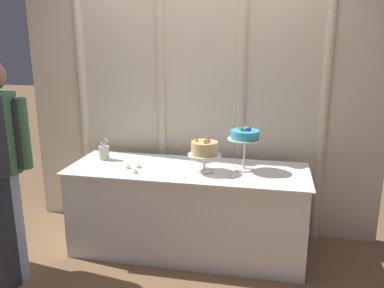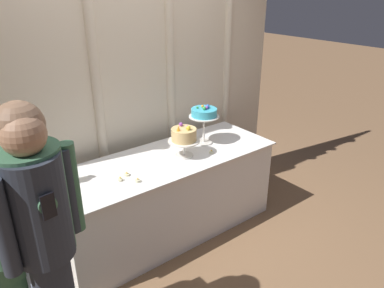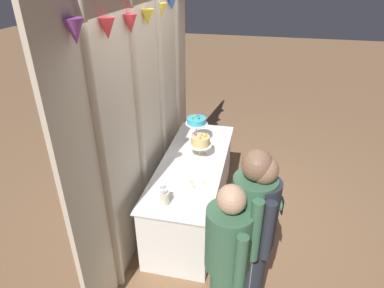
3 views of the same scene
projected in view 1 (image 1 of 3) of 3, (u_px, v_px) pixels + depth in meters
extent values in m
plane|color=#846042|center=(185.00, 255.00, 3.52)|extent=(24.00, 24.00, 0.00)
cube|color=beige|center=(199.00, 88.00, 3.74)|extent=(3.44, 0.04, 2.83)
cylinder|color=beige|center=(82.00, 86.00, 3.95)|extent=(0.08, 0.08, 2.83)
cylinder|color=beige|center=(161.00, 88.00, 3.79)|extent=(0.09, 0.09, 2.83)
cylinder|color=beige|center=(241.00, 90.00, 3.64)|extent=(0.09, 0.09, 2.83)
cylinder|color=beige|center=(326.00, 92.00, 3.50)|extent=(0.08, 0.08, 2.83)
cube|color=white|center=(187.00, 211.00, 3.52)|extent=(2.02, 0.69, 0.77)
cube|color=white|center=(187.00, 169.00, 3.42)|extent=(2.07, 0.74, 0.01)
cylinder|color=silver|center=(204.00, 171.00, 3.33)|extent=(0.16, 0.16, 0.01)
cylinder|color=silver|center=(204.00, 163.00, 3.31)|extent=(0.02, 0.02, 0.13)
cylinder|color=silver|center=(204.00, 155.00, 3.29)|extent=(0.28, 0.28, 0.01)
cylinder|color=#DBB775|center=(204.00, 148.00, 3.28)|extent=(0.22, 0.22, 0.11)
sphere|color=pink|center=(208.00, 140.00, 3.25)|extent=(0.03, 0.03, 0.03)
sphere|color=purple|center=(208.00, 138.00, 3.32)|extent=(0.03, 0.03, 0.03)
cone|color=orange|center=(197.00, 139.00, 3.26)|extent=(0.03, 0.03, 0.05)
sphere|color=yellow|center=(205.00, 141.00, 3.21)|extent=(0.04, 0.04, 0.04)
cylinder|color=silver|center=(244.00, 169.00, 3.38)|extent=(0.16, 0.16, 0.01)
cylinder|color=silver|center=(244.00, 154.00, 3.34)|extent=(0.02, 0.02, 0.25)
cylinder|color=silver|center=(245.00, 139.00, 3.31)|extent=(0.29, 0.29, 0.01)
cylinder|color=#3DB2D1|center=(245.00, 134.00, 3.30)|extent=(0.24, 0.24, 0.07)
sphere|color=blue|center=(249.00, 129.00, 3.27)|extent=(0.04, 0.04, 0.04)
sphere|color=orange|center=(246.00, 128.00, 3.32)|extent=(0.03, 0.03, 0.03)
sphere|color=green|center=(240.00, 128.00, 3.34)|extent=(0.02, 0.02, 0.02)
sphere|color=green|center=(242.00, 129.00, 3.26)|extent=(0.03, 0.03, 0.03)
sphere|color=purple|center=(246.00, 129.00, 3.26)|extent=(0.03, 0.03, 0.03)
cylinder|color=beige|center=(104.00, 153.00, 3.66)|extent=(0.10, 0.10, 0.13)
sphere|color=#CC9EC6|center=(105.00, 140.00, 3.62)|extent=(0.03, 0.03, 0.03)
sphere|color=silver|center=(102.00, 143.00, 3.64)|extent=(0.03, 0.03, 0.03)
sphere|color=#E5C666|center=(106.00, 141.00, 3.64)|extent=(0.03, 0.03, 0.03)
sphere|color=silver|center=(104.00, 145.00, 3.61)|extent=(0.03, 0.03, 0.03)
sphere|color=silver|center=(106.00, 139.00, 3.66)|extent=(0.03, 0.03, 0.03)
sphere|color=#CC9EC6|center=(101.00, 145.00, 3.63)|extent=(0.02, 0.02, 0.02)
cylinder|color=beige|center=(128.00, 167.00, 3.41)|extent=(0.04, 0.04, 0.02)
sphere|color=#F9CC4C|center=(128.00, 165.00, 3.40)|extent=(0.01, 0.01, 0.01)
cylinder|color=beige|center=(139.00, 167.00, 3.43)|extent=(0.05, 0.05, 0.02)
sphere|color=#F9CC4C|center=(138.00, 165.00, 3.43)|extent=(0.01, 0.01, 0.01)
cylinder|color=beige|center=(135.00, 172.00, 3.30)|extent=(0.05, 0.05, 0.02)
sphere|color=#F9CC4C|center=(135.00, 170.00, 3.29)|extent=(0.01, 0.01, 0.01)
cylinder|color=beige|center=(230.00, 176.00, 3.18)|extent=(0.04, 0.04, 0.02)
sphere|color=#F9CC4C|center=(230.00, 174.00, 3.18)|extent=(0.01, 0.01, 0.01)
cylinder|color=#3D6B4C|center=(2.00, 223.00, 3.24)|extent=(0.34, 0.34, 0.81)
cylinder|color=#282D38|center=(4.00, 229.00, 3.01)|extent=(0.27, 0.27, 0.92)
cylinder|color=#282D38|center=(19.00, 135.00, 2.85)|extent=(0.08, 0.08, 0.50)
cylinder|color=#93ADD6|center=(9.00, 227.00, 3.05)|extent=(0.27, 0.27, 0.91)
cylinder|color=#3D6B4C|center=(24.00, 134.00, 2.86)|extent=(0.08, 0.08, 0.52)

